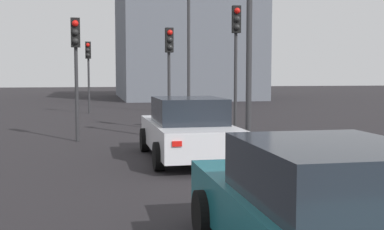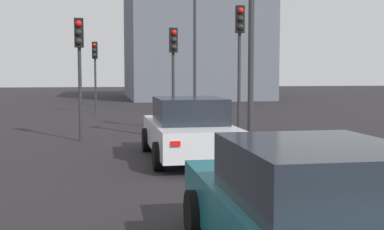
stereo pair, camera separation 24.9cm
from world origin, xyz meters
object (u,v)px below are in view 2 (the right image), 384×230
street_lamp_kerbside (251,7)px  traffic_light_near_left (79,53)px  car_white_lead (188,130)px  street_lamp_far (195,16)px  car_teal_second (310,214)px  traffic_light_far_left (95,62)px  traffic_light_near_right (240,43)px  traffic_light_far_right (174,57)px

street_lamp_kerbside → traffic_light_near_left: bearing=59.5°
car_white_lead → street_lamp_far: size_ratio=0.51×
car_teal_second → street_lamp_kerbside: 9.29m
car_teal_second → street_lamp_far: street_lamp_far is taller
car_teal_second → traffic_light_far_left: traffic_light_far_left is taller
car_teal_second → traffic_light_near_right: size_ratio=1.05×
car_teal_second → traffic_light_far_left: bearing=6.6°
car_teal_second → traffic_light_near_right: 12.06m
traffic_light_near_right → street_lamp_far: 9.59m
traffic_light_near_right → street_lamp_far: (9.38, -0.25, 1.96)m
traffic_light_far_left → street_lamp_far: 5.87m
traffic_light_near_left → traffic_light_far_left: size_ratio=1.00×
car_teal_second → traffic_light_near_right: traffic_light_near_right is taller
car_teal_second → traffic_light_near_right: (11.54, -2.55, 2.44)m
car_white_lead → traffic_light_far_right: (6.17, -0.54, 2.00)m
traffic_light_near_left → traffic_light_near_right: traffic_light_near_right is taller
traffic_light_far_right → street_lamp_far: street_lamp_far is taller
traffic_light_near_right → street_lamp_kerbside: size_ratio=0.67×
traffic_light_near_left → car_teal_second: bearing=13.3°
street_lamp_far → car_teal_second: bearing=172.4°
car_teal_second → traffic_light_far_left: (22.47, 2.34, 2.05)m
car_teal_second → traffic_light_far_right: 13.74m
traffic_light_far_right → street_lamp_far: size_ratio=0.43×
car_white_lead → traffic_light_near_right: (4.13, -2.49, 2.40)m
street_lamp_kerbside → traffic_light_far_left: bearing=17.2°
street_lamp_far → traffic_light_far_right: bearing=163.3°
traffic_light_near_right → street_lamp_kerbside: (-3.05, 0.55, 0.79)m
traffic_light_near_right → street_lamp_kerbside: street_lamp_kerbside is taller
street_lamp_far → street_lamp_kerbside: bearing=176.3°
car_white_lead → traffic_light_far_left: traffic_light_far_left is taller
street_lamp_kerbside → traffic_light_near_right: bearing=-10.3°
traffic_light_far_left → street_lamp_kerbside: street_lamp_kerbside is taller
car_white_lead → traffic_light_near_left: (3.85, 2.76, 2.03)m
traffic_light_far_right → car_white_lead: bearing=-10.3°
traffic_light_far_left → traffic_light_far_right: 9.37m
car_white_lead → street_lamp_kerbside: (1.08, -1.94, 3.19)m
traffic_light_near_right → traffic_light_far_right: bearing=-133.0°
traffic_light_near_right → traffic_light_far_right: 2.85m
car_teal_second → traffic_light_near_right: bearing=-11.8°
car_white_lead → car_teal_second: (-7.41, 0.06, -0.03)m
car_teal_second → street_lamp_kerbside: (8.48, -2.00, 3.22)m
car_teal_second → traffic_light_far_right: traffic_light_far_right is taller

